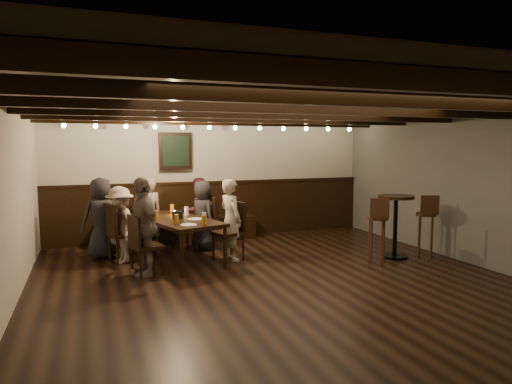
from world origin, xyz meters
name	(u,v)px	position (x,y,z in m)	size (l,w,h in m)	color
room	(218,191)	(-0.29, 2.21, 1.07)	(7.00, 7.00, 7.00)	black
dining_table	(176,222)	(-1.10, 1.78, 0.64)	(1.33, 2.03, 0.70)	black
chair_left_near	(123,244)	(-1.92, 2.01, 0.29)	(0.54, 0.54, 0.95)	black
chair_left_far	(146,257)	(-1.66, 1.14, 0.27)	(0.50, 0.50, 0.88)	black
chair_right_near	(201,234)	(-0.54, 2.41, 0.29)	(0.54, 0.54, 0.95)	black
chair_right_far	(229,242)	(-0.28, 1.55, 0.29)	(0.54, 0.54, 0.95)	black
person_bench_left	(101,218)	(-2.22, 2.39, 0.67)	(0.66, 0.43, 1.34)	black
person_bench_centre	(149,214)	(-1.40, 2.78, 0.64)	(0.47, 0.31, 1.28)	gray
person_bench_right	(198,211)	(-0.49, 2.89, 0.63)	(0.61, 0.48, 1.26)	#511B2A
person_left_near	(120,225)	(-1.95, 2.00, 0.61)	(0.79, 0.45, 1.22)	#A9978F
person_left_far	(143,226)	(-1.69, 1.13, 0.71)	(0.84, 0.35, 1.43)	gray
person_right_near	(203,215)	(-0.51, 2.42, 0.62)	(0.61, 0.40, 1.24)	black
person_right_far	(231,220)	(-0.26, 1.56, 0.66)	(0.48, 0.32, 1.33)	#B6AC9A
pint_a	(142,210)	(-1.57, 2.37, 0.77)	(0.07, 0.07, 0.14)	#BF7219
pint_b	(172,208)	(-1.05, 2.47, 0.77)	(0.07, 0.07, 0.14)	#BF7219
pint_c	(156,215)	(-1.42, 1.79, 0.77)	(0.07, 0.07, 0.14)	#BF7219
pint_d	(187,211)	(-0.87, 2.05, 0.77)	(0.07, 0.07, 0.14)	silver
pint_e	(176,219)	(-1.19, 1.28, 0.77)	(0.07, 0.07, 0.14)	#BF7219
pint_f	(204,217)	(-0.76, 1.31, 0.77)	(0.07, 0.07, 0.14)	silver
pint_g	(204,220)	(-0.83, 1.02, 0.77)	(0.07, 0.07, 0.14)	#BF7219
plate_near	(189,225)	(-1.05, 1.06, 0.71)	(0.24, 0.24, 0.01)	white
plate_far	(195,219)	(-0.84, 1.54, 0.71)	(0.24, 0.24, 0.01)	white
condiment_caddy	(177,215)	(-1.09, 1.73, 0.76)	(0.15, 0.10, 0.12)	black
candle	(174,214)	(-1.07, 2.10, 0.72)	(0.05, 0.05, 0.05)	beige
high_top_table	(396,217)	(2.35, 0.75, 0.68)	(0.59, 0.59, 1.04)	black
bar_stool_left	(377,239)	(1.85, 0.55, 0.39)	(0.37, 0.38, 1.06)	#3B1E12
bar_stool_right	(426,234)	(2.85, 0.60, 0.39)	(0.37, 0.38, 1.06)	#3B1E12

